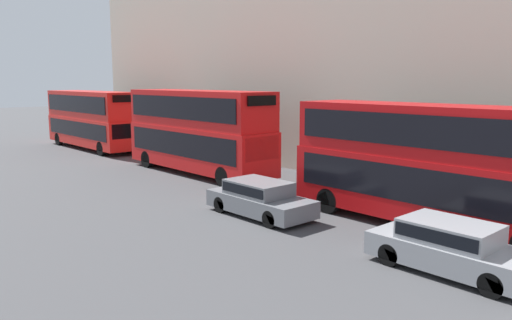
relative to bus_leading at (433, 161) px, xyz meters
The scene contains 6 objects.
bus_leading is the anchor object (origin of this frame).
bus_second_in_queue 14.03m from the bus_leading, 90.00° to the left, with size 2.59×10.57×4.63m.
bus_third_in_queue 27.83m from the bus_leading, 90.00° to the left, with size 2.59×11.00×4.36m.
car_dark_sedan 4.53m from the bus_leading, 143.78° to the right, with size 1.86×4.44×1.40m.
car_hatchback 6.45m from the bus_leading, 123.06° to the left, with size 1.88×4.44×1.36m.
pedestrian 23.89m from the bus_leading, 84.58° to the left, with size 0.36×0.36×1.72m.
Camera 1 is at (-14.44, -2.59, 5.19)m, focal length 35.00 mm.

